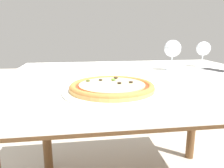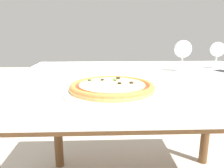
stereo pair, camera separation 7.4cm
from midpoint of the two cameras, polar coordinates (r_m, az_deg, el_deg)
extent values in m
cube|color=brown|center=(1.03, 11.29, 0.46)|extent=(1.17, 0.99, 0.04)
cube|color=silver|center=(1.03, 11.34, 1.60)|extent=(1.27, 1.09, 0.01)
cylinder|color=brown|center=(1.56, -12.81, -9.29)|extent=(0.06, 0.06, 0.70)
cylinder|color=brown|center=(1.71, 24.77, -8.11)|extent=(0.06, 0.06, 0.70)
cylinder|color=white|center=(0.75, 2.84, -1.89)|extent=(0.34, 0.34, 0.01)
cylinder|color=tan|center=(0.75, 2.85, -1.08)|extent=(0.29, 0.29, 0.01)
torus|color=#B27538|center=(0.75, 2.86, -0.63)|extent=(0.29, 0.29, 0.02)
cylinder|color=#BC381E|center=(0.75, 2.86, -0.52)|extent=(0.25, 0.25, 0.00)
cylinder|color=beige|center=(0.74, 2.86, -0.22)|extent=(0.23, 0.23, 0.00)
ellipsoid|color=#425123|center=(0.79, -3.24, 1.03)|extent=(0.01, 0.01, 0.01)
ellipsoid|color=#4C7A33|center=(0.80, 3.49, 1.12)|extent=(0.02, 0.02, 0.01)
ellipsoid|color=#2D2319|center=(0.80, 0.10, 1.16)|extent=(0.01, 0.01, 0.01)
ellipsoid|color=#2D2319|center=(0.76, 7.90, 0.38)|extent=(0.02, 0.02, 0.01)
ellipsoid|color=#BC9342|center=(0.81, 3.38, 1.28)|extent=(0.01, 0.01, 0.01)
ellipsoid|color=#2D2319|center=(0.83, 4.19, 1.62)|extent=(0.02, 0.02, 0.01)
ellipsoid|color=#2D2319|center=(0.75, 4.82, 0.25)|extent=(0.02, 0.02, 0.01)
cube|color=silver|center=(1.03, -14.34, 1.84)|extent=(0.03, 0.11, 0.00)
cube|color=silver|center=(1.09, -13.29, 2.50)|extent=(0.03, 0.02, 0.00)
cube|color=silver|center=(1.12, -13.42, 2.79)|extent=(0.01, 0.05, 0.00)
cube|color=silver|center=(1.12, -13.03, 2.79)|extent=(0.01, 0.05, 0.00)
cube|color=silver|center=(1.12, -12.64, 2.79)|extent=(0.01, 0.05, 0.00)
cube|color=silver|center=(1.12, -12.25, 2.79)|extent=(0.01, 0.05, 0.00)
cylinder|color=silver|center=(1.22, 19.35, 3.23)|extent=(0.07, 0.07, 0.00)
cylinder|color=silver|center=(1.22, 19.50, 5.07)|extent=(0.01, 0.01, 0.08)
sphere|color=silver|center=(1.21, 19.78, 8.62)|extent=(0.09, 0.09, 0.09)
cylinder|color=silver|center=(1.40, 26.82, 3.77)|extent=(0.06, 0.06, 0.00)
cylinder|color=silver|center=(1.40, 26.98, 5.25)|extent=(0.01, 0.01, 0.07)
sphere|color=silver|center=(1.39, 27.28, 8.06)|extent=(0.08, 0.08, 0.08)
camera|label=1|loc=(0.04, -87.14, 0.69)|focal=35.00mm
camera|label=2|loc=(0.04, 92.86, -0.69)|focal=35.00mm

